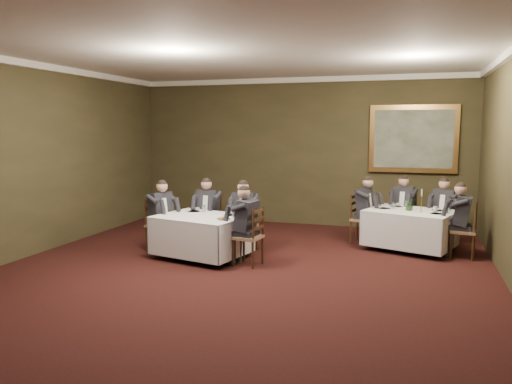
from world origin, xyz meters
The scene contains 28 objects.
ground centered at (0.00, 0.00, 0.00)m, with size 10.00×10.00×0.00m, color black.
ceiling centered at (0.00, 0.00, 3.50)m, with size 8.00×10.00×0.10m, color silver.
back_wall centered at (0.00, 5.00, 1.75)m, with size 8.00×0.10×3.50m, color #333019.
left_wall centered at (-4.00, 0.00, 1.75)m, with size 0.10×10.00×3.50m, color #333019.
crown_molding centered at (0.00, 0.00, 3.44)m, with size 8.00×10.00×0.12m.
table_main centered at (2.60, 3.01, 0.45)m, with size 1.86×1.63×0.67m.
table_second centered at (-0.96, 1.30, 0.45)m, with size 1.79×1.51×0.67m.
chair_main_backleft centered at (2.47, 3.90, 0.28)m, with size 0.54×0.53×1.00m.
diner_main_backleft centered at (2.47, 3.89, 0.51)m, with size 0.52×0.57×1.35m.
chair_main_backright centered at (3.25, 3.63, 0.28)m, with size 0.58×0.58×1.00m.
diner_main_backright centered at (3.25, 3.62, 0.51)m, with size 0.58×0.61×1.35m.
chair_main_endleft centered at (1.68, 3.33, 0.28)m, with size 0.51×0.53×1.00m.
diner_main_endleft centered at (1.69, 3.33, 0.51)m, with size 0.56×0.50×1.35m.
chair_main_endright centered at (3.52, 2.69, 0.28)m, with size 0.48×0.50×1.00m.
diner_main_endright centered at (3.51, 2.70, 0.51)m, with size 0.53×0.46×1.35m.
chair_sec_backleft centered at (-1.19, 2.17, 0.28)m, with size 0.45×0.43×1.00m.
diner_sec_backleft centered at (-1.19, 2.16, 0.51)m, with size 0.43×0.49×1.35m.
chair_sec_backright centered at (-0.38, 1.98, 0.28)m, with size 0.44×0.42×1.00m.
diner_sec_backright centered at (-0.38, 1.97, 0.51)m, with size 0.42×0.48×1.35m.
chair_sec_endright centered at (0.00, 1.08, 0.28)m, with size 0.48×0.50×1.00m.
diner_sec_endright centered at (-0.01, 1.08, 0.51)m, with size 0.53×0.47×1.35m.
chair_sec_endleft centered at (-1.91, 1.52, 0.28)m, with size 0.56×0.57×1.00m.
diner_sec_endleft centered at (-1.90, 1.52, 0.51)m, with size 0.60×0.55×1.35m.
centerpiece centered at (2.58, 3.01, 0.89)m, with size 0.22×0.19×0.24m, color #2D5926.
candlestick centered at (2.79, 2.87, 0.93)m, with size 0.07×0.07×0.45m.
place_setting_table_main centered at (2.37, 3.48, 0.80)m, with size 0.33×0.31×0.14m.
place_setting_table_second centered at (-1.24, 1.73, 0.80)m, with size 0.33×0.31×0.14m.
painting centered at (2.60, 4.94, 2.08)m, with size 1.90×0.09×1.51m.
Camera 1 is at (2.58, -6.77, 2.31)m, focal length 35.00 mm.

